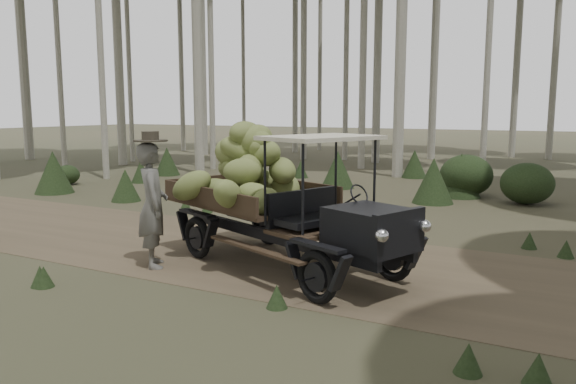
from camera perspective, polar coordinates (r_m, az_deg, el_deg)
ground at (r=9.76m, az=-4.73°, el=-6.09°), size 120.00×120.00×0.00m
dirt_track at (r=9.76m, az=-4.73°, el=-6.07°), size 70.00×4.00×0.01m
banana_truck at (r=8.96m, az=-2.50°, el=1.32°), size 4.71×3.07×2.30m
farmer at (r=8.90m, az=-13.58°, el=-1.15°), size 0.83×0.83×2.11m
undergrowth at (r=10.86m, az=2.38°, el=-1.72°), size 22.58×22.85×1.34m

